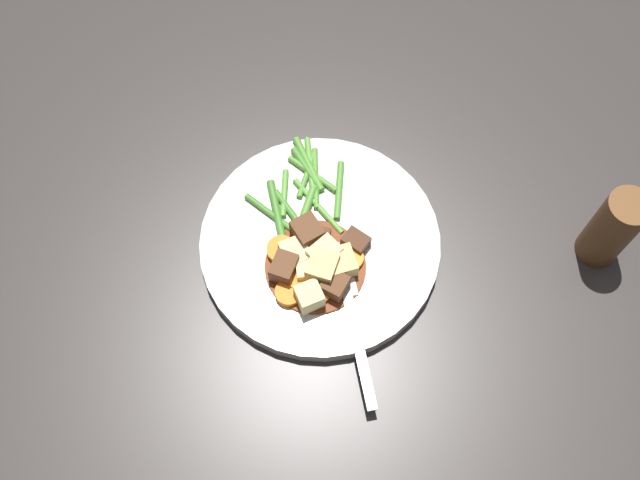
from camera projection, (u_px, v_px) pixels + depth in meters
ground_plane at (320, 247)px, 0.77m from camera, size 3.00×3.00×0.00m
dinner_plate at (320, 243)px, 0.76m from camera, size 0.25×0.25×0.02m
stew_sauce at (318, 267)px, 0.74m from camera, size 0.10×0.10×0.00m
carrot_slice_0 at (317, 292)px, 0.72m from camera, size 0.04×0.04×0.01m
carrot_slice_1 at (289, 293)px, 0.72m from camera, size 0.04×0.04×0.01m
carrot_slice_2 at (350, 259)px, 0.74m from camera, size 0.04×0.04×0.01m
carrot_slice_3 at (281, 251)px, 0.74m from camera, size 0.03×0.03×0.01m
carrot_slice_4 at (298, 278)px, 0.73m from camera, size 0.03×0.03×0.01m
potato_chunk_0 at (295, 253)px, 0.73m from camera, size 0.04×0.04×0.02m
potato_chunk_1 at (322, 269)px, 0.72m from camera, size 0.04×0.03×0.03m
potato_chunk_2 at (339, 264)px, 0.73m from camera, size 0.04×0.04×0.02m
potato_chunk_3 at (305, 296)px, 0.71m from camera, size 0.03×0.03×0.03m
potato_chunk_4 at (324, 255)px, 0.73m from camera, size 0.04×0.04×0.03m
potato_chunk_5 at (308, 267)px, 0.73m from camera, size 0.03×0.03×0.02m
meat_chunk_0 at (284, 268)px, 0.72m from camera, size 0.03×0.03×0.03m
meat_chunk_1 at (335, 286)px, 0.72m from camera, size 0.03×0.03×0.02m
meat_chunk_2 at (356, 244)px, 0.74m from camera, size 0.03×0.03×0.02m
meat_chunk_3 at (318, 233)px, 0.75m from camera, size 0.02×0.02×0.01m
meat_chunk_4 at (307, 237)px, 0.74m from camera, size 0.04×0.04×0.03m
green_bean_0 at (307, 174)px, 0.78m from camera, size 0.06×0.01×0.01m
green_bean_1 at (284, 193)px, 0.77m from camera, size 0.06×0.01×0.01m
green_bean_2 at (306, 211)px, 0.76m from camera, size 0.06×0.02×0.01m
green_bean_3 at (273, 215)px, 0.76m from camera, size 0.04×0.07×0.01m
green_bean_4 at (310, 168)px, 0.78m from camera, size 0.07×0.03×0.01m
green_bean_5 at (339, 190)px, 0.77m from camera, size 0.07×0.01×0.01m
green_bean_6 at (308, 164)px, 0.78m from camera, size 0.06×0.04×0.01m
green_bean_7 at (307, 169)px, 0.78m from camera, size 0.05×0.04×0.01m
green_bean_8 at (318, 206)px, 0.76m from camera, size 0.06×0.06×0.01m
green_bean_9 at (277, 214)px, 0.76m from camera, size 0.08×0.04×0.01m
green_bean_10 at (313, 174)px, 0.78m from camera, size 0.04×0.06×0.01m
green_bean_11 at (290, 211)px, 0.76m from camera, size 0.05×0.04×0.01m
green_bean_12 at (316, 178)px, 0.78m from camera, size 0.07×0.02×0.01m
fork at (352, 317)px, 0.71m from camera, size 0.17×0.07×0.00m
pepper_mill at (612, 228)px, 0.72m from camera, size 0.04×0.04×0.10m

